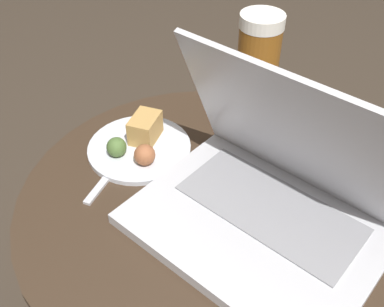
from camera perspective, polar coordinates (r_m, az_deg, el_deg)
name	(u,v)px	position (r m, az deg, el deg)	size (l,w,h in m)	color
table	(206,250)	(0.81, 1.76, -12.18)	(0.60, 0.60, 0.51)	#515156
laptop	(268,197)	(0.64, 9.65, -5.48)	(0.35, 0.27, 0.25)	silver
beer_glass	(256,79)	(0.77, 8.13, 9.32)	(0.07, 0.07, 0.23)	brown
snack_plate	(140,143)	(0.78, -6.57, 1.32)	(0.18, 0.18, 0.05)	silver
fork	(117,165)	(0.76, -9.47, -1.41)	(0.08, 0.16, 0.00)	silver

